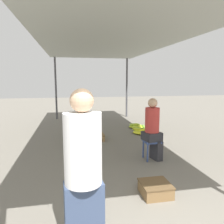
{
  "coord_description": "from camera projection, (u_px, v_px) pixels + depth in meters",
  "views": [
    {
      "loc": [
        -1.0,
        -1.06,
        1.71
      ],
      "look_at": [
        0.0,
        4.07,
        0.92
      ],
      "focal_mm": 35.0,
      "sensor_mm": 36.0,
      "label": 1
    }
  ],
  "objects": [
    {
      "name": "crate_mid",
      "position": [
        155.0,
        189.0,
        3.25
      ],
      "size": [
        0.43,
        0.43,
        0.19
      ],
      "color": "brown",
      "rests_on": "ground"
    },
    {
      "name": "vendor_foreground",
      "position": [
        83.0,
        174.0,
        2.01
      ],
      "size": [
        0.38,
        0.37,
        1.63
      ],
      "color": "#384766",
      "rests_on": "ground"
    },
    {
      "name": "canopy_post_back_right",
      "position": [
        127.0,
        88.0,
        9.9
      ],
      "size": [
        0.08,
        0.08,
        2.64
      ],
      "primitive_type": "cylinder",
      "color": "#4C4C51",
      "rests_on": "ground"
    },
    {
      "name": "banana_pile_left_0",
      "position": [
        73.0,
        137.0,
        6.19
      ],
      "size": [
        0.49,
        0.44,
        0.28
      ],
      "color": "#91BE32",
      "rests_on": "ground"
    },
    {
      "name": "banana_pile_right_1",
      "position": [
        137.0,
        126.0,
        7.73
      ],
      "size": [
        0.58,
        0.59,
        0.17
      ],
      "color": "#8ABC33",
      "rests_on": "ground"
    },
    {
      "name": "canopy_tarp",
      "position": [
        109.0,
        40.0,
        5.39
      ],
      "size": [
        3.53,
        8.68,
        0.04
      ],
      "primitive_type": "cube",
      "color": "#9EA399",
      "rests_on": "canopy_post_front_left"
    },
    {
      "name": "canopy_post_back_left",
      "position": [
        56.0,
        89.0,
        9.31
      ],
      "size": [
        0.08,
        0.08,
        2.64
      ],
      "primitive_type": "cylinder",
      "color": "#4C4C51",
      "rests_on": "ground"
    },
    {
      "name": "banana_pile_right_0",
      "position": [
        142.0,
        131.0,
        6.94
      ],
      "size": [
        0.6,
        0.59,
        0.17
      ],
      "color": "#C3D229",
      "rests_on": "ground"
    },
    {
      "name": "vendor_seated",
      "position": [
        153.0,
        128.0,
        4.61
      ],
      "size": [
        0.41,
        0.41,
        1.32
      ],
      "color": "#2D2D33",
      "rests_on": "ground"
    },
    {
      "name": "crate_near",
      "position": [
        96.0,
        137.0,
        6.2
      ],
      "size": [
        0.47,
        0.47,
        0.17
      ],
      "color": "#9E7A4C",
      "rests_on": "ground"
    },
    {
      "name": "banana_pile_left_1",
      "position": [
        74.0,
        123.0,
        8.28
      ],
      "size": [
        0.59,
        0.51,
        0.22
      ],
      "color": "yellow",
      "rests_on": "ground"
    },
    {
      "name": "stool",
      "position": [
        152.0,
        144.0,
        4.67
      ],
      "size": [
        0.34,
        0.34,
        0.42
      ],
      "color": "#384C84",
      "rests_on": "ground"
    }
  ]
}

